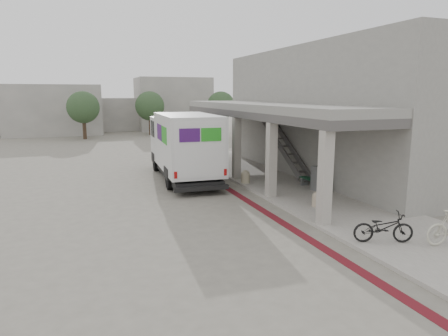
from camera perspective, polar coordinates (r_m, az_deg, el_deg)
name	(u,v)px	position (r m, az deg, el deg)	size (l,w,h in m)	color
ground	(230,206)	(16.34, 0.82, -5.47)	(120.00, 120.00, 0.00)	#69635A
bike_lane_stripe	(234,193)	(18.49, 1.50, -3.55)	(0.35, 40.00, 0.01)	#5C121A
sidewalk	(314,196)	(18.10, 12.76, -3.95)	(4.40, 28.00, 0.12)	gray
transit_building	(316,114)	(22.89, 12.99, 7.50)	(7.60, 17.00, 7.00)	gray
distant_backdrop	(101,109)	(50.66, -17.14, 8.04)	(28.00, 10.00, 6.50)	gray
tree_left	(83,107)	(42.69, -19.48, 8.17)	(3.20, 3.20, 4.80)	#38281C
tree_mid	(150,106)	(45.33, -10.56, 8.69)	(3.20, 3.20, 4.80)	#38281C
tree_right	(221,106)	(46.40, -0.44, 8.91)	(3.20, 3.20, 4.80)	#38281C
fedex_truck	(184,144)	(21.29, -5.80, 3.36)	(2.99, 8.34, 3.50)	black
bench	(314,182)	(19.19, 12.70, -1.99)	(0.47, 1.85, 0.43)	gray
bollard_near	(317,199)	(16.25, 13.16, -4.33)	(0.40, 0.40, 0.59)	tan
bollard_far	(245,176)	(19.97, 3.08, -1.21)	(0.43, 0.43, 0.65)	tan
utility_cabinet	(320,179)	(18.81, 13.53, -1.49)	(0.51, 0.68, 1.13)	gray
bicycle_black	(383,227)	(12.95, 21.81, -7.88)	(0.62, 1.77, 0.93)	black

